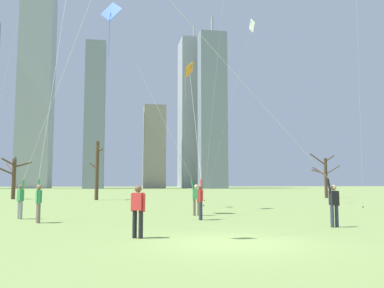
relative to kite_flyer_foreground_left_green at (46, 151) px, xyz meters
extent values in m
plane|color=#7A934C|center=(6.43, -8.28, -3.15)|extent=(400.00, 400.00, 0.00)
cylinder|color=#726656|center=(0.02, -1.24, -2.72)|extent=(0.14, 0.14, 0.85)
cylinder|color=#726656|center=(-0.06, -1.04, -2.72)|extent=(0.14, 0.14, 0.85)
cube|color=#338C4C|center=(-0.02, -1.14, -2.03)|extent=(0.30, 0.39, 0.54)
sphere|color=#9E7051|center=(-0.02, -1.14, -1.64)|extent=(0.22, 0.22, 0.22)
cylinder|color=#338C4C|center=(0.05, -1.34, -2.06)|extent=(0.09, 0.09, 0.55)
cylinder|color=#338C4C|center=(-0.09, -0.94, -1.55)|extent=(0.15, 0.22, 0.56)
cylinder|color=silver|center=(0.03, 3.64, 7.32)|extent=(0.25, 9.17, 17.25)
cylinder|color=#33384C|center=(7.04, -1.08, -2.72)|extent=(0.14, 0.14, 0.85)
cylinder|color=#33384C|center=(7.11, -0.87, -2.72)|extent=(0.14, 0.14, 0.85)
cube|color=red|center=(7.07, -0.97, -2.03)|extent=(0.30, 0.39, 0.54)
sphere|color=brown|center=(7.07, -0.97, -1.64)|extent=(0.22, 0.22, 0.22)
cylinder|color=red|center=(7.01, -1.17, -2.06)|extent=(0.09, 0.09, 0.55)
cylinder|color=red|center=(7.14, -0.77, -1.55)|extent=(0.15, 0.22, 0.56)
cube|color=orange|center=(7.82, 6.29, 6.01)|extent=(0.62, 1.07, 1.12)
cylinder|color=black|center=(7.82, 6.29, 6.01)|extent=(0.43, 0.06, 0.69)
cylinder|color=orange|center=(7.57, 6.32, 4.77)|extent=(0.02, 0.02, 1.67)
cylinder|color=silver|center=(7.48, 2.76, 2.36)|extent=(0.69, 7.08, 7.32)
cylinder|color=gray|center=(-1.28, 1.06, -2.72)|extent=(0.14, 0.14, 0.85)
cylinder|color=gray|center=(-1.16, 0.88, -2.72)|extent=(0.14, 0.14, 0.85)
cube|color=#338C4C|center=(-1.22, 0.97, -2.03)|extent=(0.36, 0.39, 0.54)
sphere|color=brown|center=(-1.22, 0.97, -1.64)|extent=(0.22, 0.22, 0.22)
cylinder|color=#338C4C|center=(-1.34, 1.14, -2.06)|extent=(0.09, 0.09, 0.55)
cylinder|color=#338C4C|center=(-1.10, 0.80, -1.55)|extent=(0.19, 0.22, 0.56)
cylinder|color=#33384C|center=(11.62, -4.93, -2.72)|extent=(0.14, 0.14, 0.85)
cylinder|color=#33384C|center=(11.41, -4.97, -2.72)|extent=(0.14, 0.14, 0.85)
cube|color=black|center=(11.51, -4.95, -2.03)|extent=(0.37, 0.26, 0.54)
sphere|color=tan|center=(11.51, -4.95, -1.64)|extent=(0.22, 0.22, 0.22)
cylinder|color=black|center=(11.72, -4.91, -2.06)|extent=(0.09, 0.09, 0.55)
cylinder|color=black|center=(11.31, -4.99, -1.55)|extent=(0.22, 0.13, 0.56)
cylinder|color=silver|center=(5.63, -6.30, 3.98)|extent=(11.36, 2.64, 10.57)
cylinder|color=#726656|center=(7.45, 1.44, -2.72)|extent=(0.14, 0.14, 0.85)
cylinder|color=#726656|center=(7.25, 1.54, -2.72)|extent=(0.14, 0.14, 0.85)
cube|color=#338C4C|center=(7.35, 1.49, -2.03)|extent=(0.39, 0.33, 0.54)
sphere|color=beige|center=(7.35, 1.49, -1.64)|extent=(0.22, 0.22, 0.22)
cylinder|color=#338C4C|center=(7.54, 1.40, -2.06)|extent=(0.09, 0.09, 0.55)
cylinder|color=#338C4C|center=(7.16, 1.58, -1.55)|extent=(0.22, 0.17, 0.56)
cube|color=blue|center=(2.78, 2.58, 7.99)|extent=(1.22, 1.04, 1.41)
cylinder|color=black|center=(2.78, 2.58, 7.99)|extent=(0.15, 0.61, 0.85)
cylinder|color=blue|center=(2.70, 2.23, 6.40)|extent=(0.02, 0.02, 2.17)
cylinder|color=silver|center=(4.97, 2.08, 3.34)|extent=(4.39, 1.02, 9.29)
cylinder|color=black|center=(3.82, -6.69, -2.72)|extent=(0.14, 0.14, 0.85)
cylinder|color=black|center=(4.00, -6.82, -2.72)|extent=(0.14, 0.14, 0.85)
cube|color=red|center=(3.91, -6.75, -2.03)|extent=(0.39, 0.36, 0.54)
sphere|color=brown|center=(3.91, -6.75, -1.64)|extent=(0.22, 0.22, 0.22)
cylinder|color=red|center=(3.74, -6.63, -2.06)|extent=(0.09, 0.09, 0.55)
cylinder|color=red|center=(4.09, -6.87, -2.06)|extent=(0.09, 0.09, 0.55)
cylinder|color=silver|center=(10.36, 8.51, 8.31)|extent=(1.59, 3.28, 22.82)
cylinder|color=#3F3833|center=(9.57, 10.15, -3.11)|extent=(0.10, 0.10, 0.08)
cylinder|color=silver|center=(-4.97, 13.26, 9.33)|extent=(4.40, 1.94, 24.87)
cylinder|color=silver|center=(19.52, 5.38, 5.37)|extent=(1.22, 2.12, 16.95)
cylinder|color=#3F3833|center=(20.13, 6.43, -3.11)|extent=(0.10, 0.10, 0.08)
cube|color=white|center=(14.21, 12.16, 11.78)|extent=(0.26, 1.17, 1.14)
cylinder|color=black|center=(14.21, 12.16, 11.78)|extent=(0.24, 0.10, 0.74)
cylinder|color=silver|center=(12.91, 15.73, 4.33)|extent=(2.60, 7.13, 14.88)
cylinder|color=#3F3833|center=(11.62, 19.29, -3.11)|extent=(0.10, 0.10, 0.08)
cylinder|color=#4C3828|center=(-7.57, 26.48, -1.01)|extent=(0.41, 0.41, 4.28)
cylinder|color=#4C3828|center=(-8.18, 26.00, -0.23)|extent=(1.38, 1.16, 0.77)
cylinder|color=#4C3828|center=(-7.35, 25.80, 0.97)|extent=(0.59, 1.47, 0.66)
cylinder|color=#4C3828|center=(-8.06, 25.86, 0.77)|extent=(1.17, 1.42, 0.81)
cylinder|color=#4C3828|center=(-8.12, 27.08, 0.16)|extent=(1.25, 1.33, 1.10)
cylinder|color=#4C3828|center=(-6.81, 26.98, 0.54)|extent=(1.67, 1.19, 0.73)
cylinder|color=#423326|center=(26.85, 23.81, -0.86)|extent=(0.36, 0.36, 4.57)
cylinder|color=#423326|center=(27.21, 23.47, 1.37)|extent=(0.89, 0.84, 0.78)
cylinder|color=#423326|center=(26.30, 24.40, -0.13)|extent=(1.25, 1.34, 0.63)
cylinder|color=#423326|center=(26.05, 24.07, 1.30)|extent=(1.74, 0.69, 1.43)
cylinder|color=#423326|center=(26.36, 24.38, -0.09)|extent=(1.16, 1.31, 1.06)
cylinder|color=#423326|center=(27.43, 23.28, 0.05)|extent=(1.28, 1.17, 1.04)
cylinder|color=#4C3828|center=(1.22, 22.62, -0.18)|extent=(0.37, 0.37, 5.92)
cylinder|color=#4C3828|center=(0.86, 22.76, 0.26)|extent=(0.86, 0.47, 0.78)
cylinder|color=#4C3828|center=(1.26, 21.95, 2.01)|extent=(0.21, 1.38, 0.53)
cylinder|color=#4C3828|center=(1.45, 23.20, 1.90)|extent=(0.64, 1.28, 0.61)
cylinder|color=#4C3828|center=(1.17, 23.28, 2.28)|extent=(0.26, 1.41, 0.87)
cube|color=gray|center=(-4.09, 109.94, 20.00)|extent=(6.18, 6.12, 46.29)
cube|color=gray|center=(15.03, 114.19, 10.46)|extent=(7.08, 7.09, 27.21)
cube|color=#9EA3AD|center=(-24.45, 123.54, 30.31)|extent=(10.70, 10.24, 66.91)
cube|color=gray|center=(33.03, 106.44, 22.16)|extent=(8.66, 5.69, 50.61)
cylinder|color=#99999E|center=(33.03, 106.44, 50.27)|extent=(0.80, 0.80, 5.61)
cube|color=#9EA3AD|center=(30.08, 122.58, 23.55)|extent=(10.53, 11.06, 53.40)
cylinder|color=#99999E|center=(30.08, 122.58, 53.05)|extent=(0.80, 0.80, 5.59)
camera|label=1|loc=(3.28, -19.53, -1.46)|focal=38.07mm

